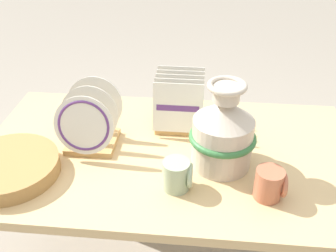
{
  "coord_description": "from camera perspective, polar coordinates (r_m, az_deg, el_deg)",
  "views": [
    {
      "loc": [
        0.11,
        -1.14,
        1.52
      ],
      "look_at": [
        0.0,
        0.0,
        0.78
      ],
      "focal_mm": 42.0,
      "sensor_mm": 36.0,
      "label": 1
    }
  ],
  "objects": [
    {
      "name": "mug_terracotta_glaze",
      "position": [
        1.26,
        14.63,
        -8.14
      ],
      "size": [
        0.1,
        0.09,
        0.1
      ],
      "color": "#B76647",
      "rests_on": "display_table"
    },
    {
      "name": "ceramic_vase",
      "position": [
        1.31,
        7.98,
        -0.82
      ],
      "size": [
        0.23,
        0.23,
        0.31
      ],
      "color": "beige",
      "rests_on": "display_table"
    },
    {
      "name": "mug_sage_glaze",
      "position": [
        1.25,
        1.42,
        -7.12
      ],
      "size": [
        0.1,
        0.09,
        0.1
      ],
      "color": "#9EB28E",
      "rests_on": "display_table"
    },
    {
      "name": "wicker_charger_stack",
      "position": [
        1.42,
        -22.02,
        -5.59
      ],
      "size": [
        0.33,
        0.33,
        0.05
      ],
      "color": "#AD7F47",
      "rests_on": "display_table"
    },
    {
      "name": "dish_rack_square_plates",
      "position": [
        1.54,
        1.62,
        2.81
      ],
      "size": [
        0.19,
        0.2,
        0.21
      ],
      "color": "tan",
      "rests_on": "display_table"
    },
    {
      "name": "dish_rack_round_plates",
      "position": [
        1.44,
        -11.29,
        0.02
      ],
      "size": [
        0.21,
        0.2,
        0.23
      ],
      "color": "tan",
      "rests_on": "display_table"
    },
    {
      "name": "display_table",
      "position": [
        1.48,
        0.0,
        -6.05
      ],
      "size": [
        1.37,
        0.78,
        0.67
      ],
      "color": "tan",
      "rests_on": "ground_plane"
    }
  ]
}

